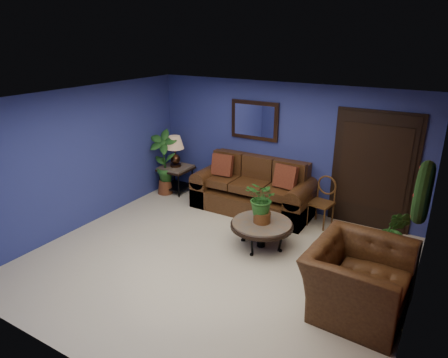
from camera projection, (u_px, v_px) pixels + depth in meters
The scene contains 18 objects.
floor at pixel (215, 261), 6.24m from camera, with size 5.50×5.50×0.00m, color beige.
wall_back at pixel (282, 147), 7.83m from camera, with size 5.50×0.04×2.50m, color navy.
wall_left at pixel (84, 158), 7.13m from camera, with size 0.04×5.00×2.50m, color navy.
wall_right_brick at pixel (422, 232), 4.49m from camera, with size 0.04×5.00×2.50m, color maroon.
ceiling at pixel (214, 100), 5.38m from camera, with size 5.50×5.00×0.02m, color white.
crown_molding at pixel (438, 129), 4.10m from camera, with size 0.03×5.00×0.14m, color white.
wall_mirror at pixel (254, 120), 7.92m from camera, with size 1.02×0.06×0.77m, color #3C2414.
closet_door at pixel (373, 172), 7.03m from camera, with size 1.44×0.06×2.18m, color black.
wreath at pixel (423, 192), 4.40m from camera, with size 0.72×0.72×0.16m, color black.
sofa at pixel (254, 193), 7.98m from camera, with size 2.35×1.02×1.06m.
coffee_table at pixel (262, 225), 6.55m from camera, with size 1.03×1.03×0.44m.
end_table at pixel (176, 172), 8.84m from camera, with size 0.64×0.64×0.59m.
table_lamp at pixel (175, 148), 8.65m from camera, with size 0.40×0.40×0.66m.
side_chair at pixel (323, 198), 7.28m from camera, with size 0.46×0.46×0.92m.
armchair at pixel (358, 279), 5.03m from camera, with size 1.33×1.17×0.87m, color #492D14.
coffee_plant at pixel (263, 200), 6.39m from camera, with size 0.64×0.60×0.71m.
floor_plant at pixel (394, 234), 6.08m from camera, with size 0.43×0.35×0.89m.
tall_plant at pixel (164, 160), 8.63m from camera, with size 0.70×0.56×1.42m.
Camera 1 is at (2.88, -4.59, 3.36)m, focal length 32.00 mm.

